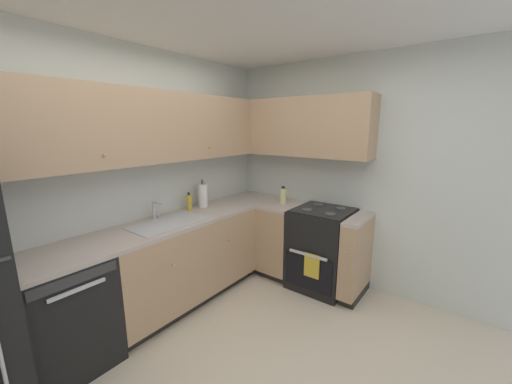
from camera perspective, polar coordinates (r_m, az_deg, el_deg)
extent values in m
cube|color=beige|center=(2.57, -0.68, -32.97)|extent=(3.69, 3.08, 0.02)
cube|color=silver|center=(3.08, -24.39, 1.29)|extent=(3.79, 0.05, 2.56)
cube|color=silver|center=(3.51, 18.42, 3.03)|extent=(0.05, 3.18, 2.56)
cylinder|color=silver|center=(2.26, -40.55, -24.13)|extent=(0.02, 0.02, 0.63)
cube|color=black|center=(2.82, -32.89, -19.09)|extent=(0.60, 0.60, 0.87)
cube|color=#333333|center=(2.38, -31.39, -14.15)|extent=(0.55, 0.01, 0.07)
cube|color=silver|center=(2.40, -31.07, -15.78)|extent=(0.36, 0.02, 0.02)
cube|color=tan|center=(3.27, -13.71, -12.06)|extent=(1.66, 0.60, 0.78)
cube|color=black|center=(3.49, -13.66, -18.47)|extent=(1.66, 0.54, 0.09)
sphere|color=tan|center=(2.78, -15.66, -13.35)|extent=(0.02, 0.02, 0.02)
sphere|color=tan|center=(3.23, -5.20, -9.22)|extent=(0.02, 0.02, 0.02)
cube|color=#B7A89E|center=(3.12, -14.14, -5.20)|extent=(2.86, 0.60, 0.03)
cube|color=tan|center=(3.74, 5.07, -8.54)|extent=(0.60, 0.41, 0.78)
cube|color=black|center=(3.94, 5.18, -14.36)|extent=(0.54, 0.41, 0.09)
cube|color=tan|center=(3.38, 18.72, -11.54)|extent=(0.60, 0.16, 0.78)
cube|color=black|center=(3.60, 18.38, -17.76)|extent=(0.54, 0.16, 0.09)
sphere|color=tan|center=(3.05, 16.98, -11.07)|extent=(0.02, 0.02, 0.02)
cube|color=#B7A89E|center=(3.61, 5.19, -2.46)|extent=(0.60, 0.41, 0.03)
cube|color=#B7A89E|center=(3.24, 19.22, -4.88)|extent=(0.60, 0.16, 0.03)
cube|color=black|center=(3.54, 12.54, -10.54)|extent=(0.64, 0.62, 0.91)
cube|color=black|center=(3.34, 9.96, -14.97)|extent=(0.02, 0.55, 0.38)
cube|color=silver|center=(3.23, 9.91, -11.80)|extent=(0.02, 0.43, 0.02)
cube|color=black|center=(3.39, 12.91, -3.33)|extent=(0.59, 0.60, 0.01)
cube|color=black|center=(3.64, 14.96, -1.22)|extent=(0.03, 0.60, 0.15)
cylinder|color=#4C4C4C|center=(3.21, 14.08, -4.09)|extent=(0.11, 0.11, 0.01)
cylinder|color=#4C4C4C|center=(3.32, 9.76, -3.34)|extent=(0.11, 0.11, 0.01)
cylinder|color=#4C4C4C|center=(3.46, 15.94, -3.00)|extent=(0.11, 0.11, 0.01)
cylinder|color=#4C4C4C|center=(3.56, 11.87, -2.34)|extent=(0.11, 0.11, 0.01)
cube|color=gold|center=(3.25, 10.65, -13.77)|extent=(0.02, 0.17, 0.26)
cube|color=tan|center=(3.00, -19.22, 11.66)|extent=(2.54, 0.32, 0.66)
sphere|color=tan|center=(2.58, -27.13, 6.29)|extent=(0.02, 0.02, 0.02)
sphere|color=tan|center=(3.23, -8.89, 8.45)|extent=(0.02, 0.02, 0.02)
cube|color=tan|center=(3.57, 7.78, 12.24)|extent=(0.32, 1.76, 0.66)
cube|color=#B7B7BC|center=(2.99, -16.49, -5.69)|extent=(0.72, 0.40, 0.01)
cube|color=gray|center=(3.01, -16.43, -6.58)|extent=(0.66, 0.36, 0.09)
cube|color=#99999E|center=(3.00, -16.45, -6.34)|extent=(0.02, 0.35, 0.06)
cylinder|color=silver|center=(3.15, -19.08, -3.30)|extent=(0.02, 0.02, 0.18)
cylinder|color=silver|center=(3.07, -18.40, -2.07)|extent=(0.02, 0.15, 0.02)
cylinder|color=silver|center=(3.19, -18.26, -4.18)|extent=(0.02, 0.02, 0.06)
cylinder|color=gold|center=(3.39, -12.74, -1.97)|extent=(0.06, 0.06, 0.17)
cylinder|color=#262626|center=(3.36, -12.82, -0.34)|extent=(0.03, 0.03, 0.03)
cylinder|color=white|center=(3.48, -10.20, -0.64)|extent=(0.11, 0.11, 0.27)
cylinder|color=#3F3F3F|center=(3.47, -10.21, -0.32)|extent=(0.02, 0.02, 0.33)
cylinder|color=beige|center=(3.59, 5.23, -0.75)|extent=(0.08, 0.08, 0.19)
cylinder|color=black|center=(3.56, 5.26, 0.90)|extent=(0.04, 0.04, 0.02)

